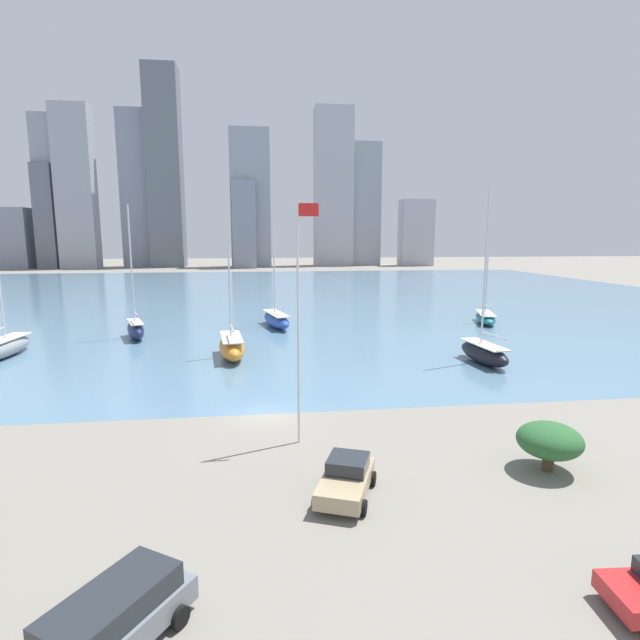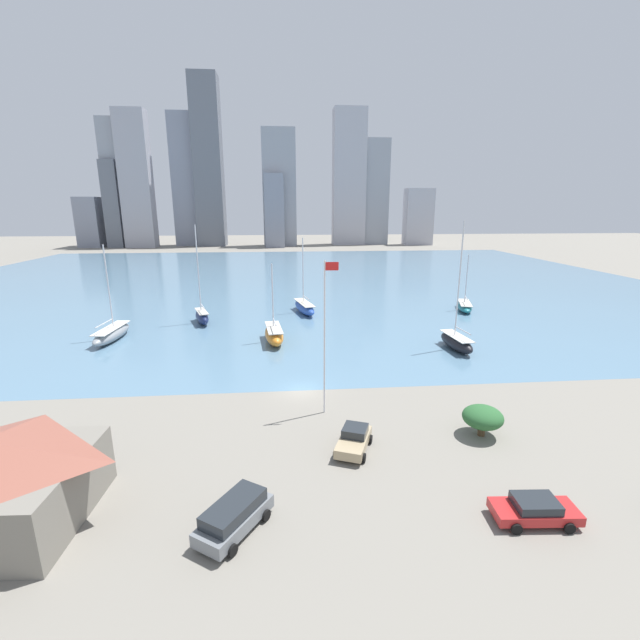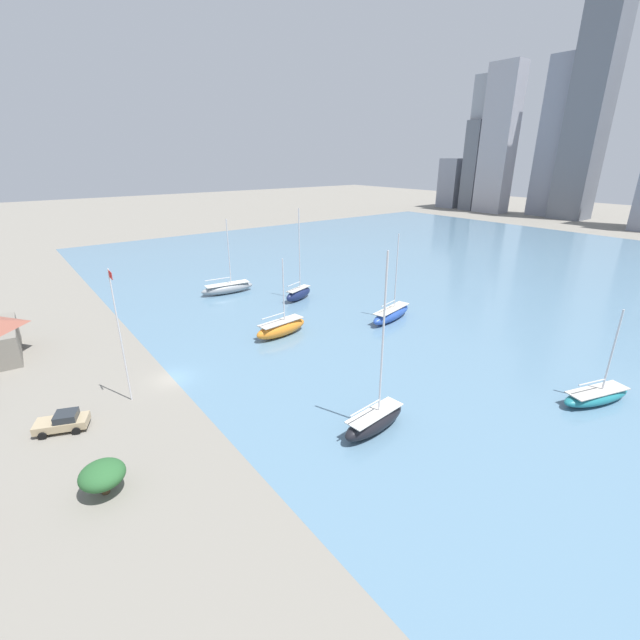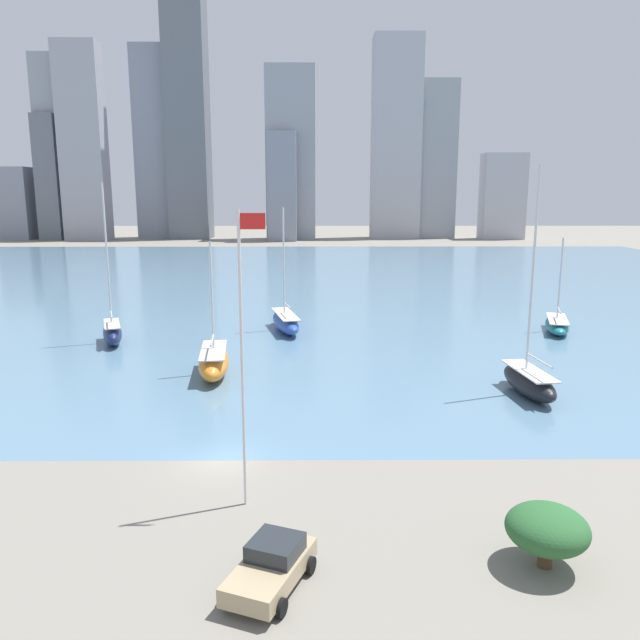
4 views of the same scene
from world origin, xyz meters
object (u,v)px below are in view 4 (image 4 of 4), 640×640
object	(u,v)px
flag_pole	(243,353)
sailboat_orange	(214,362)
sailboat_black	(529,381)
parked_pickup_tan	(272,565)
sailboat_teal	(557,324)
sailboat_navy	(112,332)
sailboat_blue	(286,322)

from	to	relation	value
flag_pole	sailboat_orange	world-z (taller)	flag_pole
sailboat_black	parked_pickup_tan	bearing A→B (deg)	-133.42
sailboat_teal	sailboat_orange	world-z (taller)	sailboat_orange
sailboat_navy	sailboat_blue	bearing A→B (deg)	-0.73
sailboat_blue	sailboat_teal	bearing A→B (deg)	-14.21
sailboat_orange	parked_pickup_tan	distance (m)	28.40
sailboat_black	sailboat_navy	bearing A→B (deg)	149.62
flag_pole	sailboat_teal	distance (m)	47.75
sailboat_blue	sailboat_orange	bearing A→B (deg)	-120.03
sailboat_navy	parked_pickup_tan	bearing A→B (deg)	-83.97
sailboat_blue	sailboat_black	bearing A→B (deg)	-62.30
sailboat_navy	sailboat_blue	distance (m)	17.62
sailboat_teal	sailboat_black	bearing A→B (deg)	-98.75
sailboat_blue	parked_pickup_tan	size ratio (longest dim) A/B	2.71
parked_pickup_tan	sailboat_blue	bearing A→B (deg)	113.68
flag_pole	sailboat_teal	world-z (taller)	flag_pole
sailboat_orange	parked_pickup_tan	world-z (taller)	sailboat_orange
sailboat_teal	sailboat_blue	distance (m)	28.95
flag_pole	sailboat_blue	bearing A→B (deg)	89.81
flag_pole	parked_pickup_tan	bearing A→B (deg)	-75.58
parked_pickup_tan	sailboat_black	bearing A→B (deg)	74.22
flag_pole	sailboat_black	distance (m)	25.62
sailboat_teal	sailboat_orange	size ratio (longest dim) A/B	0.92
flag_pole	sailboat_navy	size ratio (longest dim) A/B	0.89
parked_pickup_tan	sailboat_teal	bearing A→B (deg)	79.57
sailboat_navy	sailboat_blue	size ratio (longest dim) A/B	1.19
sailboat_navy	flag_pole	bearing A→B (deg)	-82.03
sailboat_orange	sailboat_blue	bearing A→B (deg)	66.60
sailboat_black	parked_pickup_tan	world-z (taller)	sailboat_black
flag_pole	sailboat_navy	world-z (taller)	sailboat_navy
sailboat_teal	sailboat_black	distance (m)	23.49
sailboat_black	parked_pickup_tan	distance (m)	28.32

